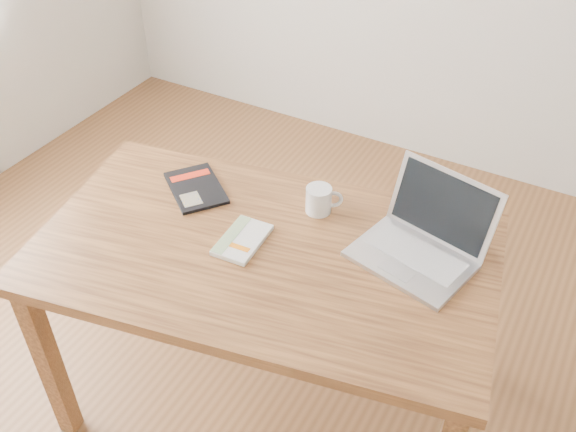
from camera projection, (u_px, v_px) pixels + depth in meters
The scene contains 6 objects.
room at pixel (191, 80), 1.45m from camera, with size 4.04×4.04×2.70m.
desk at pixel (264, 269), 1.97m from camera, with size 1.50×1.03×0.75m.
white_guidebook at pixel (242, 240), 1.93m from camera, with size 0.13×0.20×0.02m.
black_guidebook at pixel (196, 188), 2.14m from camera, with size 0.29×0.27×0.01m.
laptop at pixel (422, 240), 1.87m from camera, with size 0.39×0.37×0.23m.
coffee_mug at pixel (320, 199), 2.03m from camera, with size 0.11×0.09×0.09m.
Camera 1 is at (0.77, -1.05, 2.04)m, focal length 40.00 mm.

